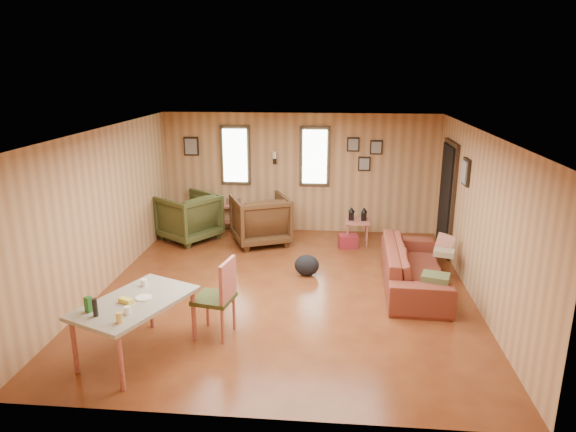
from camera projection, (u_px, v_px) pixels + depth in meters
name	position (u px, v px, depth m)	size (l,w,h in m)	color
room	(298.00, 209.00, 7.72)	(5.54, 6.04, 2.44)	brown
sofa	(414.00, 260.00, 7.79)	(2.24, 0.66, 0.88)	maroon
recliner_brown	(260.00, 217.00, 9.74)	(1.00, 0.93, 1.03)	#432914
recliner_green	(189.00, 215.00, 9.95)	(0.97, 0.91, 1.00)	#3B401D
end_table	(234.00, 212.00, 10.68)	(0.56, 0.52, 0.65)	#CB6A5A
side_table	(357.00, 219.00, 9.70)	(0.46, 0.46, 0.72)	#CB6A5A
cooler	(348.00, 241.00, 9.60)	(0.38, 0.30, 0.25)	maroon
backpack	(307.00, 265.00, 8.30)	(0.49, 0.43, 0.35)	black
sofa_pillows	(440.00, 262.00, 7.56)	(0.76, 1.58, 0.32)	#49512D
dining_table	(134.00, 306.00, 5.84)	(1.30, 1.58, 0.90)	#9D9684
dining_chair	(219.00, 294.00, 6.32)	(0.54, 0.54, 1.01)	#3B401D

